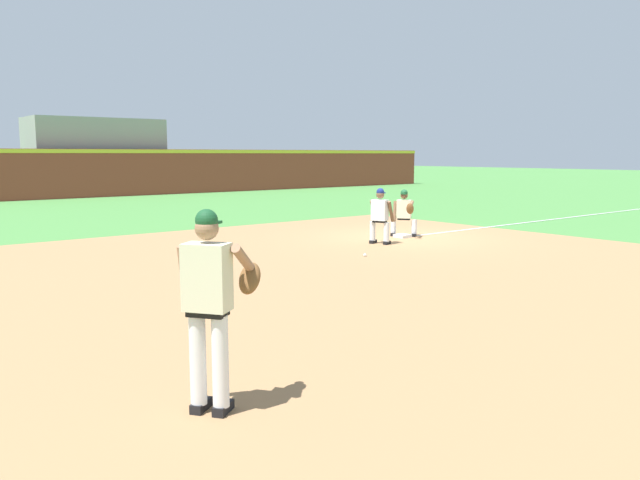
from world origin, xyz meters
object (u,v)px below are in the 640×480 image
baseball (365,255)px  pitcher (211,299)px  first_base_bag (402,236)px  baserunner (380,214)px  first_baseman (404,211)px

baseball → pitcher: pitcher is taller
first_base_bag → baserunner: size_ratio=0.26×
first_base_bag → pitcher: 12.45m
baseball → first_baseman: size_ratio=0.06×
pitcher → baserunner: 10.98m
first_baseman → baseball: bearing=-149.9°
pitcher → first_baseman: pitcher is taller
pitcher → first_baseman: size_ratio=1.39×
first_base_bag → pitcher: size_ratio=0.20×
first_base_bag → pitcher: bearing=-144.1°
first_base_bag → baserunner: (-1.39, -0.52, 0.75)m
pitcher → first_base_bag: bearing=35.9°
baseball → baserunner: bearing=36.6°
first_baseman → first_base_bag: bearing=-145.7°
pitcher → first_baseman: 12.65m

